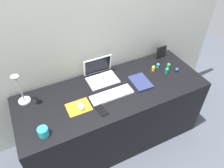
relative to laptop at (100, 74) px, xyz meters
The scene contains 17 objects.
ground_plane 0.83m from the laptop, 82.50° to the right, with size 6.00×6.00×0.00m, color #474C56.
back_wall 0.16m from the laptop, 79.16° to the left, with size 3.06×0.05×1.61m, color beige.
desk 0.48m from the laptop, 82.50° to the right, with size 1.86×0.70×0.74m, color black.
laptop is the anchor object (origin of this frame).
keyboard 0.29m from the laptop, 92.44° to the right, with size 0.41×0.13×0.02m, color white.
mousepad 0.45m from the laptop, 139.90° to the right, with size 0.21×0.17×0.00m, color orange.
mouse 0.44m from the laptop, 137.37° to the right, with size 0.06×0.10×0.03m, color white.
cell_phone 0.45m from the laptop, 112.87° to the right, with size 0.06×0.13×0.01m, color black.
desk_lamp 0.77m from the laptop, behind, with size 0.11×0.16×0.37m.
notebook_pad 0.41m from the laptop, 37.29° to the right, with size 0.17×0.24×0.02m, color navy.
picture_frame 0.77m from the laptop, ahead, with size 0.12×0.02×0.15m, color black.
coffee_mug 0.82m from the laptop, 147.09° to the right, with size 0.08×0.08×0.08m, color #28B7CC.
toy_figurine_teal 0.70m from the laptop, 19.77° to the right, with size 0.04×0.04×0.07m.
toy_figurine_blue 0.82m from the laptop, 18.22° to the right, with size 0.03×0.03×0.04m, color blue.
toy_figurine_yellow 0.57m from the laptop, 13.92° to the right, with size 0.03×0.03×0.06m.
toy_figurine_green 0.75m from the laptop, 13.68° to the right, with size 0.03×0.03×0.06m.
toy_figurine_cyan 0.64m from the laptop, 10.41° to the right, with size 0.03×0.03×0.05m.
Camera 1 is at (-0.68, -1.35, 2.17)m, focal length 34.50 mm.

